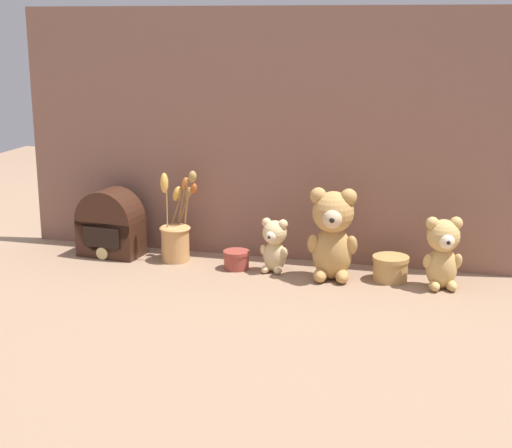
{
  "coord_description": "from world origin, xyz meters",
  "views": [
    {
      "loc": [
        0.61,
        -2.2,
        0.75
      ],
      "look_at": [
        0.0,
        0.02,
        0.15
      ],
      "focal_mm": 55.0,
      "sensor_mm": 36.0,
      "label": 1
    }
  ],
  "objects_px": {
    "teddy_bear_large": "(333,232)",
    "vintage_radio": "(111,226)",
    "teddy_bear_medium": "(443,252)",
    "teddy_bear_small": "(274,244)",
    "decorative_tin_short": "(390,268)",
    "flower_vase": "(176,235)",
    "decorative_tin_tall": "(236,260)"
  },
  "relations": [
    {
      "from": "teddy_bear_large",
      "to": "teddy_bear_medium",
      "type": "height_order",
      "value": "teddy_bear_large"
    },
    {
      "from": "decorative_tin_tall",
      "to": "vintage_radio",
      "type": "bearing_deg",
      "value": 175.85
    },
    {
      "from": "teddy_bear_small",
      "to": "decorative_tin_short",
      "type": "distance_m",
      "value": 0.35
    },
    {
      "from": "teddy_bear_small",
      "to": "decorative_tin_short",
      "type": "height_order",
      "value": "teddy_bear_small"
    },
    {
      "from": "teddy_bear_large",
      "to": "flower_vase",
      "type": "distance_m",
      "value": 0.52
    },
    {
      "from": "teddy_bear_small",
      "to": "flower_vase",
      "type": "xyz_separation_m",
      "value": [
        -0.33,
        0.03,
        -0.0
      ]
    },
    {
      "from": "vintage_radio",
      "to": "teddy_bear_medium",
      "type": "bearing_deg",
      "value": -2.77
    },
    {
      "from": "teddy_bear_large",
      "to": "decorative_tin_short",
      "type": "height_order",
      "value": "teddy_bear_large"
    },
    {
      "from": "teddy_bear_large",
      "to": "vintage_radio",
      "type": "height_order",
      "value": "teddy_bear_large"
    },
    {
      "from": "teddy_bear_large",
      "to": "decorative_tin_tall",
      "type": "xyz_separation_m",
      "value": [
        -0.3,
        0.02,
        -0.12
      ]
    },
    {
      "from": "teddy_bear_medium",
      "to": "decorative_tin_tall",
      "type": "bearing_deg",
      "value": 178.21
    },
    {
      "from": "teddy_bear_large",
      "to": "flower_vase",
      "type": "height_order",
      "value": "flower_vase"
    },
    {
      "from": "vintage_radio",
      "to": "teddy_bear_small",
      "type": "bearing_deg",
      "value": -3.02
    },
    {
      "from": "teddy_bear_large",
      "to": "vintage_radio",
      "type": "distance_m",
      "value": 0.74
    },
    {
      "from": "teddy_bear_large",
      "to": "teddy_bear_small",
      "type": "xyz_separation_m",
      "value": [
        -0.18,
        0.02,
        -0.06
      ]
    },
    {
      "from": "teddy_bear_small",
      "to": "vintage_radio",
      "type": "distance_m",
      "value": 0.56
    },
    {
      "from": "teddy_bear_medium",
      "to": "vintage_radio",
      "type": "height_order",
      "value": "vintage_radio"
    },
    {
      "from": "flower_vase",
      "to": "vintage_radio",
      "type": "relative_size",
      "value": 1.33
    },
    {
      "from": "teddy_bear_medium",
      "to": "flower_vase",
      "type": "distance_m",
      "value": 0.83
    },
    {
      "from": "teddy_bear_medium",
      "to": "vintage_radio",
      "type": "xyz_separation_m",
      "value": [
        -1.06,
        0.05,
        -0.01
      ]
    },
    {
      "from": "teddy_bear_medium",
      "to": "decorative_tin_short",
      "type": "relative_size",
      "value": 1.96
    },
    {
      "from": "teddy_bear_large",
      "to": "vintage_radio",
      "type": "relative_size",
      "value": 1.26
    },
    {
      "from": "teddy_bear_small",
      "to": "decorative_tin_tall",
      "type": "bearing_deg",
      "value": -178.91
    },
    {
      "from": "decorative_tin_short",
      "to": "vintage_radio",
      "type": "bearing_deg",
      "value": 178.87
    },
    {
      "from": "teddy_bear_medium",
      "to": "teddy_bear_large",
      "type": "bearing_deg",
      "value": -179.64
    },
    {
      "from": "teddy_bear_large",
      "to": "teddy_bear_medium",
      "type": "distance_m",
      "value": 0.32
    },
    {
      "from": "teddy_bear_small",
      "to": "decorative_tin_short",
      "type": "bearing_deg",
      "value": 1.88
    },
    {
      "from": "flower_vase",
      "to": "teddy_bear_small",
      "type": "bearing_deg",
      "value": -5.28
    },
    {
      "from": "teddy_bear_small",
      "to": "decorative_tin_tall",
      "type": "xyz_separation_m",
      "value": [
        -0.12,
        -0.0,
        -0.06
      ]
    },
    {
      "from": "flower_vase",
      "to": "decorative_tin_tall",
      "type": "xyz_separation_m",
      "value": [
        0.21,
        -0.03,
        -0.06
      ]
    },
    {
      "from": "decorative_tin_tall",
      "to": "teddy_bear_medium",
      "type": "bearing_deg",
      "value": -1.79
    },
    {
      "from": "flower_vase",
      "to": "decorative_tin_short",
      "type": "xyz_separation_m",
      "value": [
        0.68,
        -0.02,
        -0.05
      ]
    }
  ]
}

